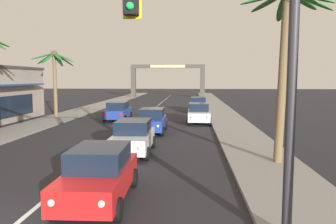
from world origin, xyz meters
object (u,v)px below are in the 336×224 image
traffic_signal_mast (140,22)px  sedan_third_in_queue (133,137)px  sedan_fifth_in_queue (152,120)px  sedan_parked_nearest_kerb (198,105)px  sedan_lead_at_stop_bar (99,174)px  palm_left_third (54,68)px  palm_right_second (285,39)px  sedan_oncoming_far (118,111)px  town_gateway_arch (168,76)px  sedan_parked_mid_kerb (198,113)px

traffic_signal_mast → sedan_third_in_queue: (-1.78, 9.04, -4.15)m
sedan_fifth_in_queue → sedan_parked_nearest_kerb: 14.54m
sedan_lead_at_stop_bar → palm_left_third: (-10.04, 21.07, 3.87)m
sedan_third_in_queue → palm_right_second: size_ratio=0.59×
sedan_oncoming_far → sedan_parked_nearest_kerb: (7.30, 7.79, 0.00)m
palm_right_second → sedan_oncoming_far: bearing=125.3°
sedan_parked_nearest_kerb → palm_right_second: 23.17m
sedan_lead_at_stop_bar → town_gateway_arch: 55.28m
sedan_fifth_in_queue → palm_left_third: size_ratio=0.70×
sedan_lead_at_stop_bar → sedan_fifth_in_queue: same height
palm_right_second → palm_left_third: bearing=135.9°
sedan_oncoming_far → palm_right_second: palm_right_second is taller
sedan_lead_at_stop_bar → palm_right_second: size_ratio=0.59×
traffic_signal_mast → sedan_parked_mid_kerb: 21.16m
sedan_third_in_queue → sedan_fifth_in_queue: 6.58m
sedan_third_in_queue → sedan_parked_nearest_kerb: same height
sedan_third_in_queue → sedan_fifth_in_queue: bearing=88.5°
sedan_oncoming_far → sedan_lead_at_stop_bar: bearing=-79.3°
sedan_fifth_in_queue → sedan_oncoming_far: size_ratio=1.00×
palm_left_third → palm_right_second: palm_right_second is taller
sedan_fifth_in_queue → palm_right_second: size_ratio=0.58×
traffic_signal_mast → sedan_third_in_queue: size_ratio=2.39×
sedan_lead_at_stop_bar → sedan_third_in_queue: (-0.08, 6.57, 0.00)m
palm_left_third → town_gateway_arch: town_gateway_arch is taller
traffic_signal_mast → sedan_fifth_in_queue: bearing=95.9°
sedan_parked_nearest_kerb → sedan_parked_mid_kerb: bearing=-91.1°
palm_right_second → town_gateway_arch: 51.12m
sedan_parked_nearest_kerb → palm_left_third: size_ratio=0.70×
sedan_fifth_in_queue → town_gateway_arch: (-1.81, 42.01, 3.29)m
sedan_oncoming_far → traffic_signal_mast: bearing=-76.3°
sedan_lead_at_stop_bar → sedan_oncoming_far: 19.80m
sedan_lead_at_stop_bar → sedan_third_in_queue: same height
sedan_third_in_queue → sedan_parked_mid_kerb: same height
sedan_lead_at_stop_bar → sedan_parked_mid_kerb: bearing=79.3°
sedan_parked_mid_kerb → sedan_oncoming_far: bearing=170.0°
sedan_third_in_queue → sedan_oncoming_far: bearing=105.6°
sedan_parked_mid_kerb → palm_left_third: size_ratio=0.70×
sedan_oncoming_far → town_gateway_arch: town_gateway_arch is taller
sedan_oncoming_far → sedan_parked_mid_kerb: bearing=-10.0°
traffic_signal_mast → palm_right_second: bearing=55.0°
palm_left_third → town_gateway_arch: (8.33, 34.09, -0.58)m
traffic_signal_mast → palm_left_third: bearing=116.5°
sedan_lead_at_stop_bar → sedan_third_in_queue: 6.57m
sedan_lead_at_stop_bar → sedan_parked_nearest_kerb: size_ratio=1.00×
sedan_oncoming_far → sedan_third_in_queue: bearing=-74.4°
sedan_third_in_queue → sedan_fifth_in_queue: (0.17, 6.57, 0.00)m
palm_left_third → town_gateway_arch: 35.10m
traffic_signal_mast → sedan_third_in_queue: 10.11m
palm_right_second → sedan_parked_mid_kerb: bearing=103.8°
palm_left_third → town_gateway_arch: bearing=76.3°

